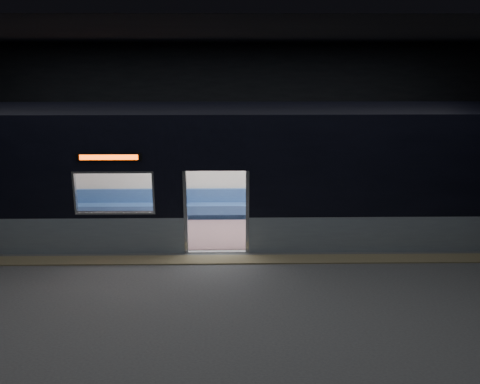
{
  "coord_description": "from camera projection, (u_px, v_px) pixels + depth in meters",
  "views": [
    {
      "loc": [
        0.38,
        -10.49,
        4.78
      ],
      "look_at": [
        0.58,
        2.3,
        1.17
      ],
      "focal_mm": 38.0,
      "sensor_mm": 36.0,
      "label": 1
    }
  ],
  "objects": [
    {
      "name": "passenger",
      "position": [
        347.0,
        193.0,
        14.64
      ],
      "size": [
        0.37,
        0.64,
        1.31
      ],
      "rotation": [
        0.0,
        0.0,
        -0.02
      ],
      "color": "black",
      "rests_on": "metro_car"
    },
    {
      "name": "station_envelope",
      "position": [
        213.0,
        106.0,
        10.39
      ],
      "size": [
        24.0,
        14.0,
        5.0
      ],
      "color": "black",
      "rests_on": "station_floor"
    },
    {
      "name": "transit_map",
      "position": [
        391.0,
        166.0,
        14.76
      ],
      "size": [
        1.05,
        0.03,
        0.68
      ],
      "primitive_type": "cube",
      "color": "white",
      "rests_on": "metro_car"
    },
    {
      "name": "tactile_strip",
      "position": [
        216.0,
        260.0,
        11.91
      ],
      "size": [
        22.8,
        0.5,
        0.03
      ],
      "primitive_type": "cube",
      "color": "#8C7F59",
      "rests_on": "station_floor"
    },
    {
      "name": "metro_car",
      "position": [
        218.0,
        165.0,
        13.33
      ],
      "size": [
        18.0,
        3.04,
        3.35
      ],
      "color": "#8999A3",
      "rests_on": "station_floor"
    },
    {
      "name": "handbag",
      "position": [
        347.0,
        199.0,
        14.47
      ],
      "size": [
        0.34,
        0.32,
        0.13
      ],
      "primitive_type": "cube",
      "rotation": [
        0.0,
        0.0,
        -0.42
      ],
      "color": "black",
      "rests_on": "passenger"
    },
    {
      "name": "station_floor",
      "position": [
        216.0,
        270.0,
        11.38
      ],
      "size": [
        24.0,
        14.0,
        0.01
      ],
      "primitive_type": "cube",
      "color": "#47494C",
      "rests_on": "ground"
    }
  ]
}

